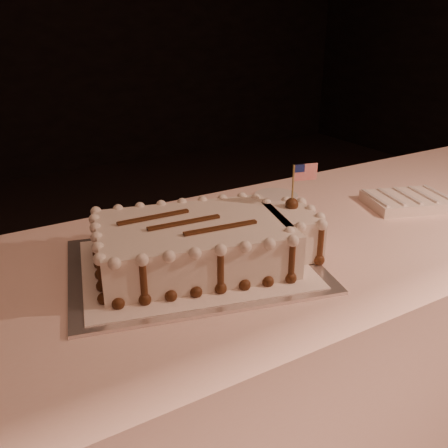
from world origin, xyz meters
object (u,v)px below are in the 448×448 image
napkin_stack (406,201)px  side_plate (276,197)px  cake_board (194,265)px  banquet_table (310,344)px  sheet_cake (206,242)px

napkin_stack → side_plate: (-0.30, 0.26, -0.01)m
side_plate → cake_board: bearing=-147.8°
cake_board → napkin_stack: napkin_stack is taller
banquet_table → cake_board: cake_board is taller
cake_board → napkin_stack: (0.73, 0.02, 0.01)m
cake_board → sheet_cake: size_ratio=1.01×
banquet_table → napkin_stack: size_ratio=8.84×
banquet_table → side_plate: bearing=80.4°
sheet_cake → side_plate: size_ratio=4.01×
banquet_table → sheet_cake: bearing=-175.9°
banquet_table → side_plate: side_plate is taller
napkin_stack → side_plate: size_ratio=1.98×
sheet_cake → napkin_stack: (0.70, 0.02, -0.04)m
cake_board → sheet_cake: bearing=0.1°
napkin_stack → cake_board: bearing=-178.7°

